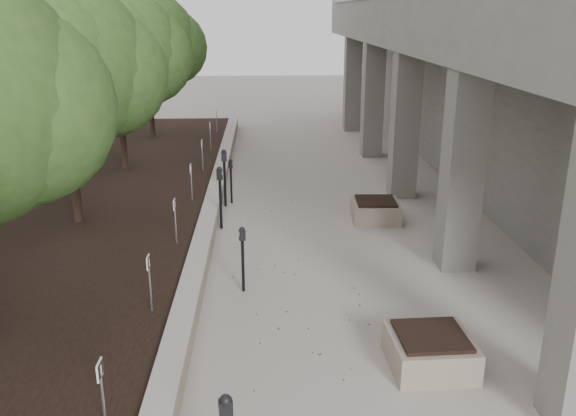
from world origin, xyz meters
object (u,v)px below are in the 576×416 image
object	(u,v)px
planter_front	(430,350)
planter_back	(375,210)
parking_meter_4	(231,181)
parking_meter_3	(220,198)
crabapple_tree_5	(148,64)
parking_meter_2	(243,259)
crabapple_tree_4	(118,79)
crabapple_tree_3	(66,103)
parking_meter_5	(225,178)

from	to	relation	value
planter_front	planter_back	distance (m)	6.57
parking_meter_4	parking_meter_3	bearing A→B (deg)	-80.15
crabapple_tree_5	parking_meter_4	xyz separation A→B (m)	(3.40, -7.52, -2.49)
parking_meter_3	planter_back	size ratio (longest dim) A/B	1.34
parking_meter_2	parking_meter_4	bearing A→B (deg)	74.81
crabapple_tree_4	parking_meter_4	size ratio (longest dim) A/B	4.34
crabapple_tree_5	parking_meter_3	bearing A→B (deg)	-71.21
crabapple_tree_3	parking_meter_3	bearing A→B (deg)	7.85
parking_meter_4	parking_meter_5	world-z (taller)	parking_meter_5
crabapple_tree_4	parking_meter_4	distance (m)	4.91
parking_meter_4	parking_meter_5	xyz separation A→B (m)	(-0.15, -0.27, 0.16)
crabapple_tree_4	planter_front	bearing A→B (deg)	-57.87
parking_meter_3	crabapple_tree_4	bearing A→B (deg)	135.69
planter_front	planter_back	xyz separation A→B (m)	(0.38, 6.56, -0.00)
crabapple_tree_4	crabapple_tree_3	bearing A→B (deg)	-90.00
parking_meter_5	planter_back	distance (m)	4.09
parking_meter_2	crabapple_tree_4	bearing A→B (deg)	95.67
crabapple_tree_3	parking_meter_4	world-z (taller)	crabapple_tree_3
parking_meter_2	parking_meter_3	size ratio (longest dim) A/B	0.83
parking_meter_3	parking_meter_4	size ratio (longest dim) A/B	1.24
crabapple_tree_3	planter_front	size ratio (longest dim) A/B	4.64
parking_meter_5	planter_front	size ratio (longest dim) A/B	1.34
planter_front	planter_back	size ratio (longest dim) A/B	1.01
crabapple_tree_5	parking_meter_4	bearing A→B (deg)	-65.65
crabapple_tree_4	parking_meter_4	bearing A→B (deg)	-36.52
parking_meter_2	planter_front	bearing A→B (deg)	-63.43
crabapple_tree_4	crabapple_tree_5	distance (m)	5.00
crabapple_tree_3	parking_meter_2	bearing A→B (deg)	-37.88
parking_meter_4	planter_back	xyz separation A→B (m)	(3.68, -1.59, -0.36)
crabapple_tree_4	planter_front	distance (m)	12.92
parking_meter_2	planter_back	xyz separation A→B (m)	(3.20, 3.91, -0.37)
crabapple_tree_5	parking_meter_2	bearing A→B (deg)	-73.40
parking_meter_2	planter_back	world-z (taller)	parking_meter_2
parking_meter_2	planter_front	size ratio (longest dim) A/B	1.10
parking_meter_4	planter_front	world-z (taller)	parking_meter_4
crabapple_tree_5	crabapple_tree_3	bearing A→B (deg)	-90.00
crabapple_tree_3	crabapple_tree_4	distance (m)	5.00
crabapple_tree_3	parking_meter_4	bearing A→B (deg)	36.07
parking_meter_2	planter_front	world-z (taller)	parking_meter_2
crabapple_tree_5	parking_meter_5	size ratio (longest dim) A/B	3.46
parking_meter_2	parking_meter_3	distance (m)	3.53
planter_front	parking_meter_5	bearing A→B (deg)	113.66
planter_front	crabapple_tree_4	bearing A→B (deg)	122.13
crabapple_tree_4	planter_back	size ratio (longest dim) A/B	4.70
planter_back	crabapple_tree_4	bearing A→B (deg)	149.85
crabapple_tree_3	parking_meter_3	distance (m)	4.03
parking_meter_3	parking_meter_5	xyz separation A→B (m)	(0.00, 1.76, 0.01)
crabapple_tree_3	planter_back	bearing A→B (deg)	7.13
crabapple_tree_5	parking_meter_5	bearing A→B (deg)	-67.36
planter_front	crabapple_tree_3	bearing A→B (deg)	139.75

